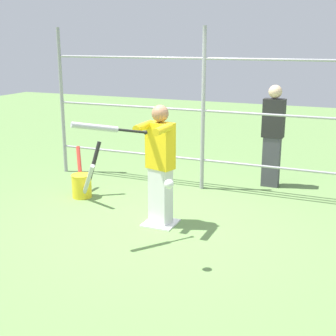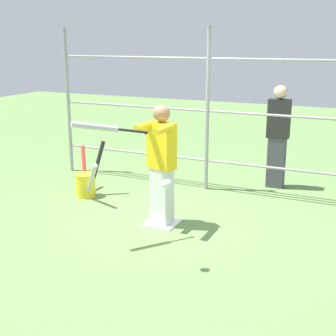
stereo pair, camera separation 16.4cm
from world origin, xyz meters
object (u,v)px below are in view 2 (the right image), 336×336
Objects in this scene: baseball_bat_swinging at (102,127)px; softball_in_flight at (167,184)px; bat_bucket at (87,182)px; bystander_behind_fence at (278,135)px; batter at (161,162)px.

baseball_bat_swinging is 1.05m from softball_in_flight.
baseball_bat_swinging is 0.85× the size of bat_bucket.
softball_in_flight is at bearing 142.51° from bat_bucket.
bystander_behind_fence is at bearing -113.64° from baseball_bat_swinging.
bat_bucket is at bearing -19.47° from batter.
baseball_bat_swinging reaches higher than bat_bucket.
bystander_behind_fence is (-2.46, -1.65, 0.62)m from bat_bucket.
batter reaches higher than softball_in_flight.
batter is 1.01m from baseball_bat_swinging.
baseball_bat_swinging is 7.30× the size of softball_in_flight.
bystander_behind_fence reaches higher than baseball_bat_swinging.
baseball_bat_swinging is at bearing -16.35° from softball_in_flight.
softball_in_flight is (-0.91, 0.27, -0.45)m from baseball_bat_swinging.
bystander_behind_fence is (-0.97, -2.18, 0.02)m from batter.
bat_bucket is 0.51× the size of bystander_behind_fence.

